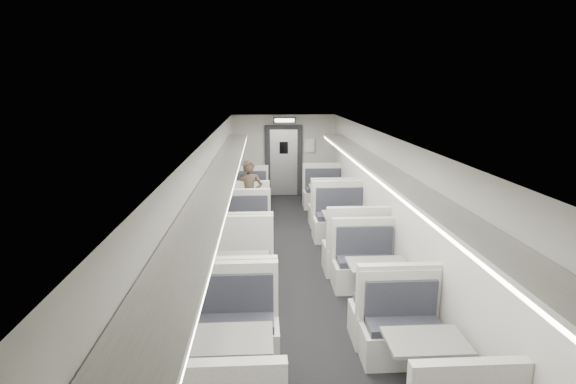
{
  "coord_description": "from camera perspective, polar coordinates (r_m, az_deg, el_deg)",
  "views": [
    {
      "loc": [
        -0.64,
        -7.16,
        3.21
      ],
      "look_at": [
        -0.12,
        1.66,
        1.12
      ],
      "focal_mm": 28.0,
      "sensor_mm": 36.0,
      "label": 1
    }
  ],
  "objects": [
    {
      "name": "room",
      "position": [
        7.46,
        1.7,
        -2.31
      ],
      "size": [
        3.24,
        12.24,
        2.64
      ],
      "color": "black",
      "rests_on": "ground"
    },
    {
      "name": "booth_left_a",
      "position": [
        11.23,
        -5.09,
        -1.33
      ],
      "size": [
        1.04,
        2.12,
        1.13
      ],
      "color": "silver",
      "rests_on": "room"
    },
    {
      "name": "booth_left_b",
      "position": [
        8.56,
        -5.6,
        -6.03
      ],
      "size": [
        1.05,
        2.13,
        1.14
      ],
      "color": "silver",
      "rests_on": "room"
    },
    {
      "name": "booth_left_c",
      "position": [
        6.83,
        -6.18,
        -11.17
      ],
      "size": [
        1.06,
        2.16,
        1.15
      ],
      "color": "silver",
      "rests_on": "room"
    },
    {
      "name": "booth_left_d",
      "position": [
        4.96,
        -7.4,
        -21.5
      ],
      "size": [
        1.07,
        2.16,
        1.16
      ],
      "color": "silver",
      "rests_on": "room"
    },
    {
      "name": "booth_right_a",
      "position": [
        11.38,
        5.04,
        -1.07
      ],
      "size": [
        1.08,
        2.19,
        1.17
      ],
      "color": "silver",
      "rests_on": "room"
    },
    {
      "name": "booth_right_b",
      "position": [
        8.83,
        7.56,
        -5.25
      ],
      "size": [
        1.14,
        2.32,
        1.24
      ],
      "color": "silver",
      "rests_on": "room"
    },
    {
      "name": "booth_right_c",
      "position": [
        6.77,
        11.24,
        -11.68
      ],
      "size": [
        1.04,
        2.1,
        1.13
      ],
      "color": "silver",
      "rests_on": "room"
    },
    {
      "name": "booth_right_d",
      "position": [
        5.18,
        16.85,
        -20.7
      ],
      "size": [
        0.99,
        2.0,
        1.07
      ],
      "color": "silver",
      "rests_on": "room"
    },
    {
      "name": "passenger",
      "position": [
        10.15,
        -4.88,
        -0.43
      ],
      "size": [
        0.62,
        0.44,
        1.61
      ],
      "primitive_type": "imported",
      "rotation": [
        0.0,
        0.0,
        -0.11
      ],
      "color": "black",
      "rests_on": "room"
    },
    {
      "name": "window_a",
      "position": [
        10.75,
        -7.84,
        3.24
      ],
      "size": [
        0.02,
        1.18,
        0.84
      ],
      "primitive_type": "cube",
      "color": "black",
      "rests_on": "room"
    },
    {
      "name": "window_b",
      "position": [
        8.6,
        -8.93,
        0.68
      ],
      "size": [
        0.02,
        1.18,
        0.84
      ],
      "primitive_type": "cube",
      "color": "black",
      "rests_on": "room"
    },
    {
      "name": "window_c",
      "position": [
        6.49,
        -10.73,
        -3.57
      ],
      "size": [
        0.02,
        1.18,
        0.84
      ],
      "primitive_type": "cube",
      "color": "black",
      "rests_on": "room"
    },
    {
      "name": "window_d",
      "position": [
        4.45,
        -14.28,
        -11.8
      ],
      "size": [
        0.02,
        1.18,
        0.84
      ],
      "primitive_type": "cube",
      "color": "black",
      "rests_on": "room"
    },
    {
      "name": "luggage_rack_left",
      "position": [
        7.0,
        -8.24,
        2.54
      ],
      "size": [
        0.46,
        10.4,
        0.09
      ],
      "color": "silver",
      "rests_on": "room"
    },
    {
      "name": "luggage_rack_right",
      "position": [
        7.23,
        11.84,
        2.73
      ],
      "size": [
        0.46,
        10.4,
        0.09
      ],
      "color": "silver",
      "rests_on": "room"
    },
    {
      "name": "vestibule_door",
      "position": [
        13.28,
        -0.55,
        3.92
      ],
      "size": [
        1.1,
        0.13,
        2.1
      ],
      "color": "black",
      "rests_on": "room"
    },
    {
      "name": "exit_sign",
      "position": [
        12.65,
        -0.46,
        9.11
      ],
      "size": [
        0.62,
        0.12,
        0.16
      ],
      "color": "black",
      "rests_on": "room"
    },
    {
      "name": "wall_notice",
      "position": [
        13.26,
        2.7,
        5.9
      ],
      "size": [
        0.32,
        0.02,
        0.4
      ],
      "primitive_type": "cube",
      "color": "silver",
      "rests_on": "room"
    }
  ]
}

